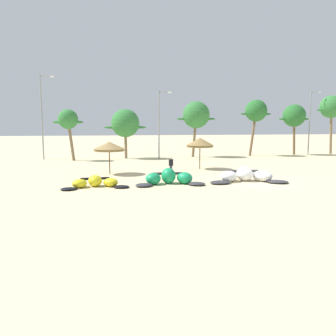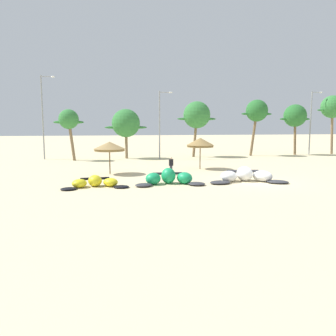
% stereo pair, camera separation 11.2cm
% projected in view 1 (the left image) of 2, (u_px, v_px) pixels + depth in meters
% --- Properties ---
extents(ground_plane, '(260.00, 260.00, 0.00)m').
position_uv_depth(ground_plane, '(258.00, 182.00, 26.06)').
color(ground_plane, beige).
extents(kite_far_left, '(4.94, 2.29, 0.82)m').
position_uv_depth(kite_far_left, '(95.00, 183.00, 23.77)').
color(kite_far_left, black).
rests_on(kite_far_left, ground).
extents(kite_left, '(5.41, 2.59, 1.19)m').
position_uv_depth(kite_left, '(169.00, 178.00, 24.94)').
color(kite_left, '#333338').
rests_on(kite_left, ground).
extents(kite_left_of_center, '(6.30, 3.33, 1.15)m').
position_uv_depth(kite_left_of_center, '(246.00, 176.00, 26.14)').
color(kite_left_of_center, '#333338').
rests_on(kite_left_of_center, ground).
extents(beach_umbrella_near_van, '(2.83, 2.83, 2.93)m').
position_uv_depth(beach_umbrella_near_van, '(109.00, 146.00, 29.84)').
color(beach_umbrella_near_van, brown).
rests_on(beach_umbrella_near_van, ground).
extents(beach_umbrella_middle, '(2.77, 2.77, 3.15)m').
position_uv_depth(beach_umbrella_middle, '(200.00, 142.00, 33.46)').
color(beach_umbrella_middle, brown).
rests_on(beach_umbrella_middle, ground).
extents(person_near_kites, '(0.36, 0.24, 1.62)m').
position_uv_depth(person_near_kites, '(171.00, 166.00, 29.38)').
color(person_near_kites, '#383842').
rests_on(person_near_kites, ground).
extents(palm_leftmost, '(3.67, 2.45, 6.37)m').
position_uv_depth(palm_leftmost, '(68.00, 120.00, 41.28)').
color(palm_leftmost, '#7F6647').
rests_on(palm_leftmost, ground).
extents(palm_left, '(5.58, 3.72, 6.54)m').
position_uv_depth(palm_left, '(125.00, 123.00, 44.14)').
color(palm_left, '#7F6647').
rests_on(palm_left, ground).
extents(palm_left_of_gap, '(5.59, 3.73, 7.70)m').
position_uv_depth(palm_left_of_gap, '(196.00, 115.00, 46.43)').
color(palm_left_of_gap, brown).
rests_on(palm_left_of_gap, ground).
extents(palm_center_left, '(4.71, 3.14, 8.06)m').
position_uv_depth(palm_center_left, '(256.00, 111.00, 48.17)').
color(palm_center_left, brown).
rests_on(palm_center_left, ground).
extents(palm_center_right, '(4.99, 3.33, 7.50)m').
position_uv_depth(palm_center_right, '(294.00, 116.00, 49.81)').
color(palm_center_right, brown).
rests_on(palm_center_right, ground).
extents(palm_right_of_gap, '(5.14, 3.43, 8.93)m').
position_uv_depth(palm_right_of_gap, '(331.00, 107.00, 51.08)').
color(palm_right_of_gap, '#7F6647').
rests_on(palm_right_of_gap, ground).
extents(lamppost_west, '(1.83, 0.24, 10.68)m').
position_uv_depth(lamppost_west, '(43.00, 113.00, 42.77)').
color(lamppost_west, gray).
rests_on(lamppost_west, ground).
extents(lamppost_west_center, '(1.84, 0.24, 8.77)m').
position_uv_depth(lamppost_west_center, '(160.00, 121.00, 43.46)').
color(lamppost_west_center, gray).
rests_on(lamppost_west_center, ground).
extents(lamppost_east_center, '(1.83, 0.24, 9.46)m').
position_uv_depth(lamppost_east_center, '(311.00, 119.00, 50.51)').
color(lamppost_east_center, gray).
rests_on(lamppost_east_center, ground).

